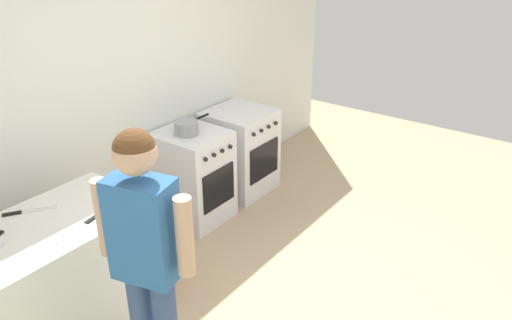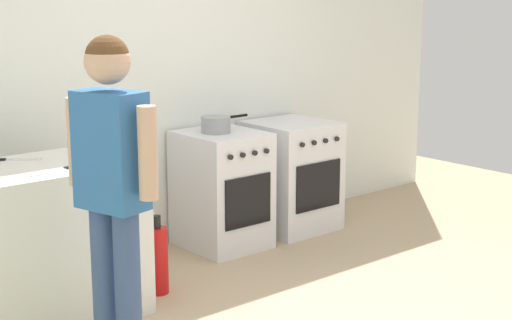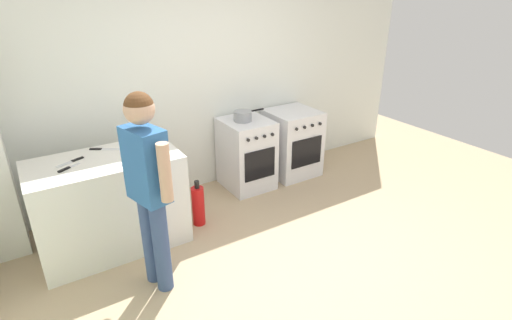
{
  "view_description": "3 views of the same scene",
  "coord_description": "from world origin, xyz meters",
  "views": [
    {
      "loc": [
        -2.56,
        -1.28,
        2.5
      ],
      "look_at": [
        0.23,
        0.78,
        0.86
      ],
      "focal_mm": 35.0,
      "sensor_mm": 36.0,
      "label": 1
    },
    {
      "loc": [
        -3.02,
        -2.81,
        1.85
      ],
      "look_at": [
        -0.09,
        0.67,
        0.86
      ],
      "focal_mm": 55.0,
      "sensor_mm": 36.0,
      "label": 2
    },
    {
      "loc": [
        -1.92,
        -2.23,
        2.33
      ],
      "look_at": [
        -0.08,
        0.68,
        0.79
      ],
      "focal_mm": 28.0,
      "sensor_mm": 36.0,
      "label": 3
    }
  ],
  "objects": [
    {
      "name": "counter_unit",
      "position": [
        -1.35,
        1.2,
        0.45
      ],
      "size": [
        1.3,
        0.7,
        0.9
      ],
      "primitive_type": "cube",
      "color": "silver",
      "rests_on": "ground"
    },
    {
      "name": "oven_right",
      "position": [
        1.04,
        1.58,
        0.43
      ],
      "size": [
        0.6,
        0.62,
        0.85
      ],
      "color": "silver",
      "rests_on": "ground"
    },
    {
      "name": "fire_extinguisher",
      "position": [
        -0.52,
        1.1,
        0.22
      ],
      "size": [
        0.13,
        0.13,
        0.5
      ],
      "color": "red",
      "rests_on": "ground"
    },
    {
      "name": "pot",
      "position": [
        0.31,
        1.58,
        0.91
      ],
      "size": [
        0.39,
        0.21,
        0.12
      ],
      "color": "gray",
      "rests_on": "oven_left"
    },
    {
      "name": "oven_left",
      "position": [
        0.35,
        1.58,
        0.43
      ],
      "size": [
        0.54,
        0.62,
        0.85
      ],
      "color": "silver",
      "rests_on": "ground"
    },
    {
      "name": "knife_carving",
      "position": [
        -1.19,
        1.0,
        0.9
      ],
      "size": [
        0.33,
        0.09,
        0.01
      ],
      "color": "silver",
      "rests_on": "counter_unit"
    },
    {
      "name": "ground_plane",
      "position": [
        0.0,
        0.0,
        0.0
      ],
      "size": [
        8.0,
        8.0,
        0.0
      ],
      "primitive_type": "plane",
      "color": "tan"
    },
    {
      "name": "knife_utility",
      "position": [
        -1.59,
        1.28,
        0.9
      ],
      "size": [
        0.24,
        0.13,
        0.01
      ],
      "color": "silver",
      "rests_on": "counter_unit"
    },
    {
      "name": "knife_chef",
      "position": [
        -1.28,
        1.41,
        0.9
      ],
      "size": [
        0.28,
        0.19,
        0.01
      ],
      "color": "silver",
      "rests_on": "counter_unit"
    },
    {
      "name": "person",
      "position": [
        -1.18,
        0.45,
        0.98
      ],
      "size": [
        0.28,
        0.55,
        1.65
      ],
      "color": "#384C7A",
      "rests_on": "ground"
    },
    {
      "name": "knife_paring",
      "position": [
        -1.65,
        1.15,
        0.91
      ],
      "size": [
        0.2,
        0.13,
        0.01
      ],
      "color": "silver",
      "rests_on": "counter_unit"
    },
    {
      "name": "back_wall",
      "position": [
        0.0,
        1.95,
        1.3
      ],
      "size": [
        6.0,
        0.1,
        2.6
      ],
      "primitive_type": "cube",
      "color": "silver",
      "rests_on": "ground"
    }
  ]
}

